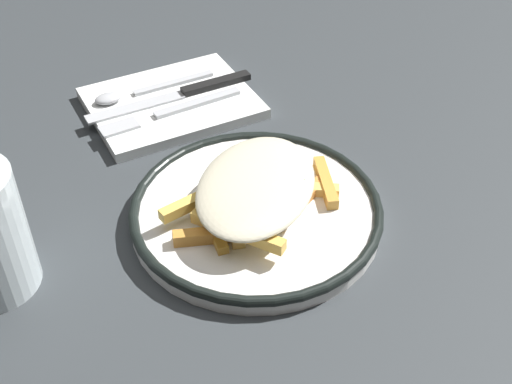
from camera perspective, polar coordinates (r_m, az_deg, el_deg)
The scene contains 7 objects.
ground_plane at distance 0.67m, azimuth 0.00°, elevation -2.28°, with size 2.60×2.60×0.00m, color #33383C.
plate at distance 0.66m, azimuth 0.00°, elevation -1.61°, with size 0.25×0.25×0.02m.
fries_heap at distance 0.64m, azimuth 0.03°, elevation 0.06°, with size 0.19×0.19×0.04m.
napkin at distance 0.83m, azimuth -7.17°, elevation 7.49°, with size 0.15×0.19×0.01m, color white.
fork at distance 0.80m, azimuth -7.18°, elevation 6.83°, with size 0.02×0.18×0.01m.
knife at distance 0.83m, azimuth -6.00°, elevation 8.39°, with size 0.02×0.21×0.01m.
spoon at distance 0.84m, azimuth -10.26°, elevation 8.32°, with size 0.02×0.15×0.01m.
Camera 1 is at (-0.42, 0.24, 0.45)m, focal length 47.21 mm.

